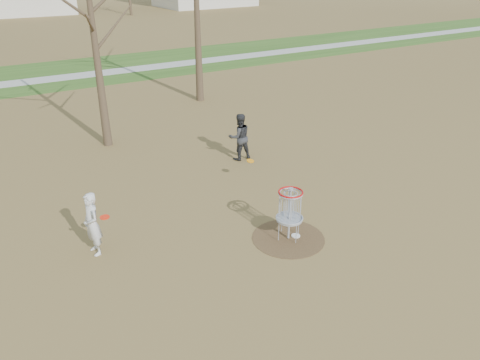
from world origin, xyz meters
name	(u,v)px	position (x,y,z in m)	size (l,w,h in m)	color
ground	(288,238)	(0.00, 0.00, 0.00)	(160.00, 160.00, 0.00)	brown
green_band	(80,72)	(0.00, 21.00, 0.01)	(160.00, 8.00, 0.01)	#2D5119
footpath	(85,75)	(0.00, 20.00, 0.01)	(160.00, 1.50, 0.01)	#9E9E99
dirt_circle	(288,238)	(0.00, 0.00, 0.01)	(1.80, 1.80, 0.01)	#47331E
player_standing	(92,224)	(-4.25, 1.81, 0.77)	(0.56, 0.37, 1.55)	silver
player_throwing	(239,137)	(1.49, 4.89, 0.80)	(0.78, 0.61, 1.61)	#2B2C30
disc_grounded	(296,236)	(0.21, -0.03, 0.02)	(0.22, 0.22, 0.02)	white
discs_in_play	(191,184)	(-1.50, 2.35, 0.88)	(4.96, 1.61, 0.23)	orange
disc_golf_basket	(290,206)	(0.00, 0.00, 0.91)	(0.64, 0.64, 1.35)	#9EA3AD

